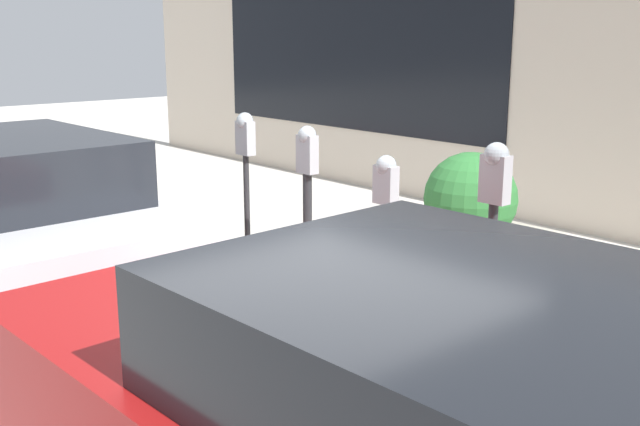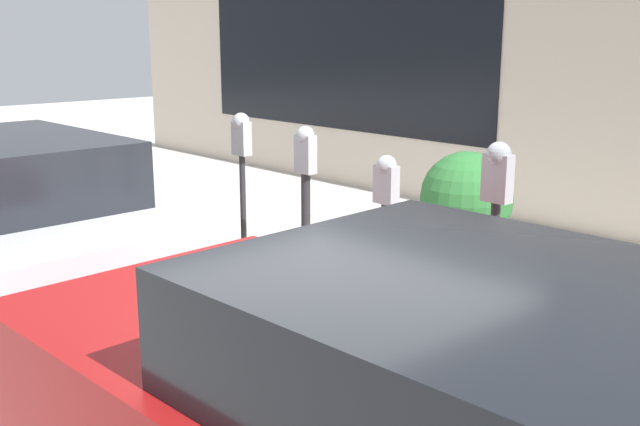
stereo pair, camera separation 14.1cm
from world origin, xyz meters
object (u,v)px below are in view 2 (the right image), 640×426
object	(u,v)px
parking_meter_fourth	(242,159)
planter_box	(465,238)
parking_meter_nearest	(495,214)
parking_meter_second	(386,216)
parking_meter_middle	(306,193)

from	to	relation	value
parking_meter_fourth	planter_box	distance (m)	2.01
parking_meter_nearest	planter_box	xyz separation A→B (m)	(1.14, -1.28, -0.62)
parking_meter_fourth	parking_meter_second	bearing A→B (deg)	178.84
parking_meter_fourth	planter_box	world-z (taller)	parking_meter_fourth
parking_meter_nearest	planter_box	distance (m)	1.82
parking_meter_second	parking_meter_fourth	bearing A→B (deg)	-1.16
parking_meter_nearest	parking_meter_second	size ratio (longest dim) A/B	1.12
parking_meter_nearest	planter_box	size ratio (longest dim) A/B	1.26
parking_meter_middle	parking_meter_fourth	world-z (taller)	parking_meter_fourth
planter_box	parking_meter_second	bearing A→B (deg)	102.04
parking_meter_nearest	planter_box	world-z (taller)	parking_meter_nearest
parking_meter_fourth	planter_box	xyz separation A→B (m)	(-1.39, -1.29, -0.65)
parking_meter_second	parking_meter_middle	distance (m)	0.84
parking_meter_nearest	parking_meter_fourth	distance (m)	2.53
parking_meter_fourth	parking_meter_middle	bearing A→B (deg)	178.23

